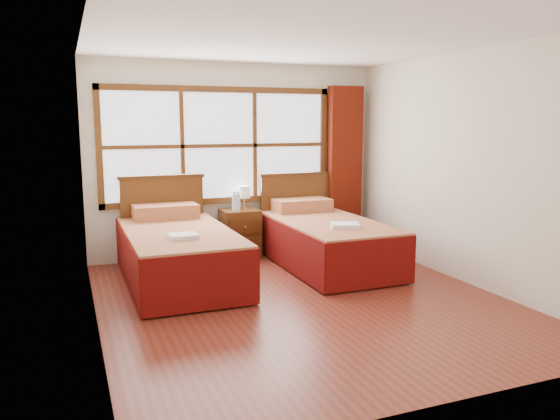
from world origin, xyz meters
name	(u,v)px	position (x,y,z in m)	size (l,w,h in m)	color
floor	(302,300)	(0.00, 0.00, 0.00)	(4.50, 4.50, 0.00)	maroon
ceiling	(304,39)	(0.00, 0.00, 2.60)	(4.50, 4.50, 0.00)	white
wall_back	(236,160)	(0.00, 2.25, 1.30)	(4.00, 4.00, 0.00)	silver
wall_left	(90,183)	(-2.00, 0.00, 1.30)	(4.50, 4.50, 0.00)	silver
wall_right	(466,168)	(2.00, 0.00, 1.30)	(4.50, 4.50, 0.00)	silver
window	(219,146)	(-0.25, 2.21, 1.50)	(3.16, 0.06, 1.56)	white
curtain	(344,167)	(1.60, 2.11, 1.17)	(0.50, 0.16, 2.30)	#5C1509
bed_left	(177,251)	(-1.04, 1.20, 0.35)	(1.17, 2.27, 1.14)	#43240E
bed_right	(324,239)	(0.83, 1.20, 0.34)	(1.14, 2.20, 1.11)	#43240E
nightstand	(240,233)	(-0.04, 1.99, 0.33)	(0.49, 0.48, 0.65)	#502C11
towels_left	(183,236)	(-1.08, 0.65, 0.63)	(0.29, 0.26, 0.04)	white
towels_right	(345,225)	(0.82, 0.63, 0.62)	(0.40, 0.37, 0.05)	white
lamp	(244,193)	(0.04, 2.03, 0.87)	(0.16, 0.16, 0.31)	gold
bottle_near	(238,202)	(-0.08, 1.94, 0.77)	(0.07, 0.07, 0.25)	#C2DFF9
bottle_far	(235,202)	(-0.12, 1.97, 0.77)	(0.07, 0.07, 0.25)	#C2DFF9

